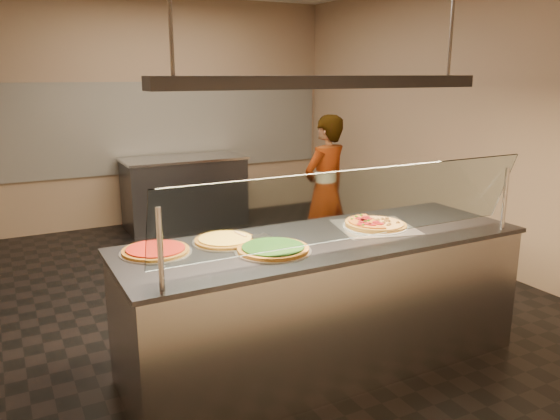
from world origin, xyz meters
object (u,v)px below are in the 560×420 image
half_pizza_sausage (387,222)px  pizza_tomato (156,250)px  pizza_spinach (273,249)px  heat_lamp_housing (329,82)px  half_pizza_pepperoni (363,224)px  serving_counter (324,302)px  sneeze_guard (357,206)px  worker (325,190)px  pizza_cheese (225,240)px  perforated_tray (375,226)px  pizza_spatula (248,235)px  prep_table (185,192)px

half_pizza_sausage → pizza_tomato: (-1.65, 0.17, -0.01)m
pizza_spinach → heat_lamp_housing: bearing=11.5°
half_pizza_pepperoni → serving_counter: bearing=-171.1°
pizza_tomato → sneeze_guard: bearing=-27.4°
worker → pizza_tomato: bearing=19.2°
serving_counter → heat_lamp_housing: size_ratio=1.22×
half_pizza_sausage → pizza_tomato: size_ratio=1.08×
half_pizza_sausage → pizza_cheese: (-1.19, 0.18, -0.01)m
serving_counter → sneeze_guard: 0.83m
pizza_cheese → serving_counter: bearing=-20.0°
worker → pizza_spinach: bearing=33.6°
pizza_tomato → perforated_tray: bearing=-6.3°
sneeze_guard → perforated_tray: (0.45, 0.40, -0.29)m
pizza_cheese → pizza_spatula: size_ratio=1.85×
pizza_tomato → heat_lamp_housing: bearing=-11.6°
half_pizza_pepperoni → perforated_tray: bearing=-0.2°
perforated_tray → pizza_tomato: 1.56m
half_pizza_sausage → prep_table: (-0.27, 3.90, -0.49)m
prep_table → heat_lamp_housing: size_ratio=0.69×
pizza_spinach → sneeze_guard: bearing=-29.9°
sneeze_guard → pizza_spatula: size_ratio=11.00×
serving_counter → prep_table: 3.97m
perforated_tray → prep_table: size_ratio=0.40×
prep_table → heat_lamp_housing: bearing=-94.2°
serving_counter → pizza_cheese: bearing=160.0°
half_pizza_pepperoni → prep_table: bearing=90.9°
pizza_spinach → worker: (1.63, 1.96, -0.15)m
half_pizza_sausage → pizza_tomato: bearing=174.1°
serving_counter → worker: 2.24m
heat_lamp_housing → perforated_tray: bearing=6.8°
pizza_spatula → half_pizza_pepperoni: bearing=-10.6°
perforated_tray → sneeze_guard: bearing=-138.9°
pizza_cheese → pizza_spatula: 0.16m
pizza_spinach → worker: worker is taller
prep_table → worker: (0.90, -2.08, 0.33)m
sneeze_guard → pizza_spinach: (-0.44, 0.25, -0.28)m
perforated_tray → half_pizza_pepperoni: 0.11m
pizza_tomato → pizza_spatula: size_ratio=1.90×
serving_counter → pizza_tomato: 1.21m
serving_counter → half_pizza_sausage: bearing=5.4°
pizza_spinach → pizza_tomato: bearing=154.3°
serving_counter → sneeze_guard: size_ratio=1.09×
pizza_spinach → heat_lamp_housing: (0.44, 0.09, 1.00)m
serving_counter → pizza_spinach: pizza_spinach is taller
sneeze_guard → pizza_tomato: 1.26m
pizza_tomato → serving_counter: bearing=-11.6°
half_pizza_sausage → pizza_cheese: size_ratio=1.11×
pizza_tomato → heat_lamp_housing: 1.50m
pizza_spinach → prep_table: (0.73, 4.05, -0.48)m
half_pizza_pepperoni → prep_table: 3.93m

